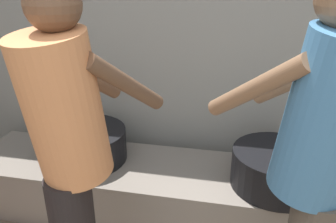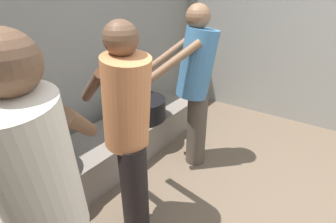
# 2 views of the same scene
# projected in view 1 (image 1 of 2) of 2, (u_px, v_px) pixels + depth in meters

# --- Properties ---
(block_enclosure_rear) EXTENTS (4.82, 0.20, 2.17)m
(block_enclosure_rear) POSITION_uv_depth(u_px,v_px,m) (205.00, 44.00, 2.39)
(block_enclosure_rear) COLOR gray
(block_enclosure_rear) RESTS_ON ground_plane
(hearth_ledge) EXTENTS (2.80, 0.60, 0.36)m
(hearth_ledge) POSITION_uv_depth(u_px,v_px,m) (174.00, 192.00, 2.29)
(hearth_ledge) COLOR slate
(hearth_ledge) RESTS_ON ground_plane
(cooking_pot_main) EXTENTS (0.57, 0.57, 0.67)m
(cooking_pot_main) POSITION_uv_depth(u_px,v_px,m) (84.00, 144.00, 2.31)
(cooking_pot_main) COLOR black
(cooking_pot_main) RESTS_ON hearth_ledge
(cooking_pot_secondary) EXTENTS (0.53, 0.53, 0.23)m
(cooking_pot_secondary) POSITION_uv_depth(u_px,v_px,m) (277.00, 169.00, 2.02)
(cooking_pot_secondary) COLOR black
(cooking_pot_secondary) RESTS_ON hearth_ledge
(cook_in_blue_shirt) EXTENTS (0.69, 0.70, 1.60)m
(cook_in_blue_shirt) POSITION_uv_depth(u_px,v_px,m) (320.00, 160.00, 1.26)
(cook_in_blue_shirt) COLOR #4C4238
(cook_in_blue_shirt) RESTS_ON ground_plane
(cook_in_orange_shirt) EXTENTS (0.54, 0.72, 1.56)m
(cook_in_orange_shirt) POSITION_uv_depth(u_px,v_px,m) (69.00, 147.00, 1.40)
(cook_in_orange_shirt) COLOR black
(cook_in_orange_shirt) RESTS_ON ground_plane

